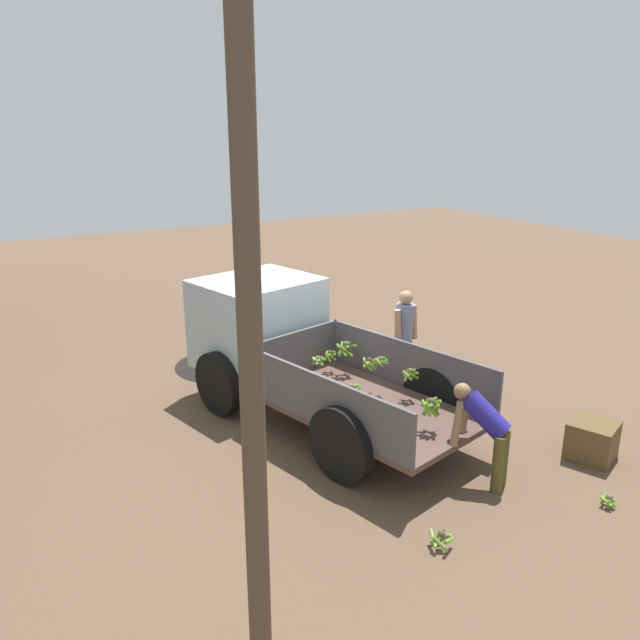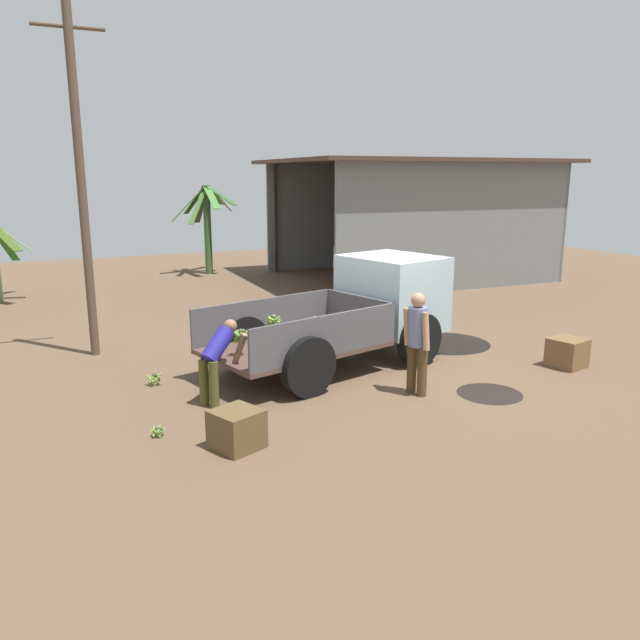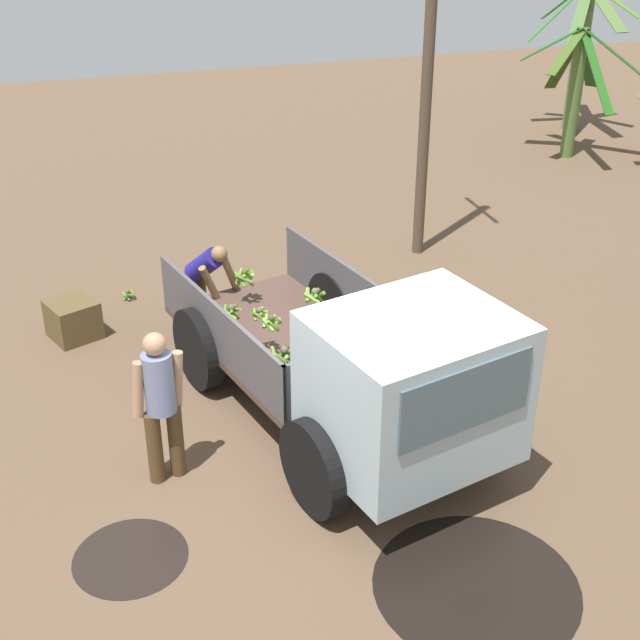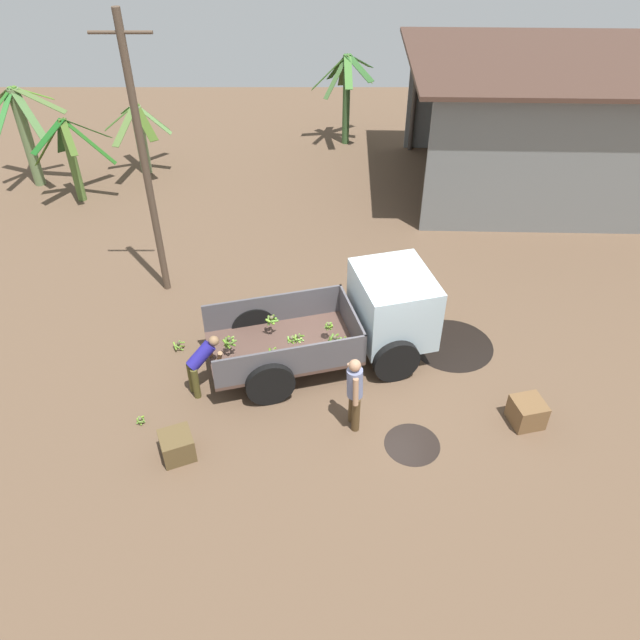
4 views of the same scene
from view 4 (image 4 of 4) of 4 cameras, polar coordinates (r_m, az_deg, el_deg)
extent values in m
plane|color=brown|center=(13.53, 4.52, -3.53)|extent=(36.00, 36.00, 0.00)
cylinder|color=black|center=(11.93, 8.42, -11.19)|extent=(1.04, 1.04, 0.01)
cylinder|color=black|center=(14.13, 11.98, -2.26)|extent=(1.81, 1.81, 0.01)
cube|color=brown|center=(12.97, -3.43, -2.53)|extent=(3.39, 2.52, 0.08)
cube|color=#4F4D52|center=(13.41, -4.27, 1.08)|extent=(2.95, 0.82, 0.68)
cube|color=#4F4D52|center=(12.07, -2.62, -3.81)|extent=(2.95, 0.82, 0.68)
cube|color=#4F4D52|center=(13.02, 2.94, -0.18)|extent=(0.51, 1.76, 0.68)
cube|color=#A6BDC8|center=(13.09, 6.69, 1.44)|extent=(1.88, 2.09, 1.43)
cube|color=#4C606B|center=(13.18, 9.85, 2.92)|extent=(0.39, 1.38, 0.63)
cylinder|color=black|center=(14.15, 4.35, 1.20)|extent=(1.00, 0.46, 0.98)
cylinder|color=black|center=(12.80, 6.96, -3.71)|extent=(1.00, 0.46, 0.98)
cylinder|color=black|center=(13.66, -6.10, -0.47)|extent=(1.00, 0.46, 0.98)
cylinder|color=black|center=(12.26, -4.59, -5.80)|extent=(1.00, 0.46, 0.98)
sphere|color=brown|center=(12.37, 1.35, -1.62)|extent=(0.09, 0.09, 0.09)
cylinder|color=olive|center=(12.49, 1.23, -1.61)|extent=(0.24, 0.10, 0.17)
cylinder|color=#5C8A31|center=(12.46, 0.99, -1.79)|extent=(0.15, 0.22, 0.19)
cylinder|color=#4E7521|center=(12.41, 1.08, -2.10)|extent=(0.13, 0.18, 0.23)
cylinder|color=#547726|center=(12.34, 1.36, -2.15)|extent=(0.25, 0.05, 0.15)
cylinder|color=olive|center=(12.42, 1.71, -2.01)|extent=(0.09, 0.22, 0.21)
cylinder|color=olive|center=(12.48, 1.61, -1.78)|extent=(0.18, 0.18, 0.21)
sphere|color=brown|center=(12.59, -8.33, -1.73)|extent=(0.08, 0.08, 0.08)
cylinder|color=#56921D|center=(12.66, -8.03, -1.97)|extent=(0.12, 0.17, 0.21)
cylinder|color=#83AF47|center=(12.70, -8.26, -1.78)|extent=(0.20, 0.05, 0.18)
cylinder|color=#71A622|center=(12.68, -8.52, -1.92)|extent=(0.14, 0.18, 0.20)
cylinder|color=olive|center=(12.65, -8.58, -2.07)|extent=(0.07, 0.18, 0.20)
cylinder|color=#669C28|center=(12.59, -8.55, -2.18)|extent=(0.19, 0.16, 0.17)
cylinder|color=#5F952B|center=(12.58, -8.17, -2.20)|extent=(0.20, 0.13, 0.17)
cylinder|color=#5B7C32|center=(12.58, -7.94, -2.02)|extent=(0.13, 0.22, 0.13)
sphere|color=#47402E|center=(12.41, -1.98, -1.50)|extent=(0.07, 0.07, 0.07)
cylinder|color=#83B140|center=(12.46, -2.24, -1.74)|extent=(0.05, 0.16, 0.15)
cylinder|color=#7FAF39|center=(12.39, -2.14, -1.85)|extent=(0.18, 0.12, 0.11)
cylinder|color=#76AC46|center=(12.41, -1.80, -1.86)|extent=(0.16, 0.13, 0.13)
cylinder|color=#77A738|center=(12.46, -1.73, -1.74)|extent=(0.05, 0.15, 0.16)
cylinder|color=#598327|center=(12.49, -1.80, -1.48)|extent=(0.17, 0.12, 0.11)
cylinder|color=olive|center=(12.50, -2.10, -1.59)|extent=(0.15, 0.11, 0.15)
sphere|color=brown|center=(12.31, -2.65, -1.65)|extent=(0.07, 0.07, 0.07)
cylinder|color=#507926|center=(12.31, -2.41, -1.88)|extent=(0.10, 0.14, 0.10)
cylinder|color=#587F20|center=(12.37, -2.47, -1.72)|extent=(0.12, 0.12, 0.11)
cylinder|color=#6FA13C|center=(12.38, -2.73, -1.66)|extent=(0.14, 0.08, 0.11)
cylinder|color=#72AA3F|center=(12.33, -2.91, -1.81)|extent=(0.05, 0.15, 0.09)
cylinder|color=#679C23|center=(12.30, -2.68, -1.98)|extent=(0.14, 0.05, 0.12)
sphere|color=#453E2D|center=(12.61, 2.21, -1.72)|extent=(0.07, 0.07, 0.07)
cylinder|color=#66A425|center=(12.60, 2.14, -2.06)|extent=(0.16, 0.07, 0.12)
cylinder|color=olive|center=(12.62, 2.45, -1.98)|extent=(0.12, 0.16, 0.11)
cylinder|color=#63A120|center=(12.68, 2.38, -1.80)|extent=(0.13, 0.13, 0.13)
cylinder|color=#77AA24|center=(12.69, 2.12, -1.82)|extent=(0.14, 0.08, 0.15)
cylinder|color=#83B139|center=(12.64, 1.96, -1.95)|extent=(0.06, 0.15, 0.14)
sphere|color=brown|center=(13.00, -4.46, 0.23)|extent=(0.09, 0.09, 0.09)
cylinder|color=olive|center=(13.10, -4.53, 0.16)|extent=(0.20, 0.11, 0.17)
cylinder|color=olive|center=(13.05, -4.73, -0.05)|extent=(0.05, 0.18, 0.18)
cylinder|color=#72A92E|center=(12.96, -4.59, -0.17)|extent=(0.22, 0.11, 0.12)
cylinder|color=#69A138|center=(12.98, -4.19, -0.10)|extent=(0.18, 0.19, 0.13)
cylinder|color=#50831F|center=(13.07, -4.21, 0.05)|extent=(0.14, 0.17, 0.19)
sphere|color=brown|center=(12.21, -4.32, -2.79)|extent=(0.08, 0.08, 0.08)
cylinder|color=olive|center=(12.30, -4.39, -2.75)|extent=(0.18, 0.09, 0.12)
cylinder|color=#4D7617|center=(12.25, -4.63, -2.98)|extent=(0.05, 0.17, 0.13)
cylinder|color=#547F2B|center=(12.19, -4.41, -3.17)|extent=(0.18, 0.08, 0.12)
cylinder|color=#71AA2B|center=(12.22, -4.05, -3.09)|extent=(0.12, 0.17, 0.13)
cylinder|color=#517C28|center=(12.28, -4.11, -2.96)|extent=(0.12, 0.14, 0.16)
sphere|color=brown|center=(12.84, 0.79, -0.40)|extent=(0.07, 0.07, 0.07)
cylinder|color=olive|center=(12.89, 0.60, -0.49)|extent=(0.11, 0.14, 0.12)
cylinder|color=olive|center=(12.87, 0.62, -0.65)|extent=(0.09, 0.13, 0.14)
cylinder|color=olive|center=(12.83, 0.81, -0.71)|extent=(0.14, 0.05, 0.12)
cylinder|color=#5F8F21|center=(12.85, 1.00, -0.63)|extent=(0.11, 0.14, 0.11)
cylinder|color=olive|center=(12.89, 1.01, -0.49)|extent=(0.10, 0.15, 0.12)
cylinder|color=#72A43B|center=(12.91, 0.78, -0.36)|extent=(0.15, 0.05, 0.10)
cube|color=slate|center=(23.55, 18.55, 18.92)|extent=(8.16, 0.35, 3.80)
cube|color=slate|center=(18.33, 22.70, 12.58)|extent=(8.16, 0.35, 3.80)
cube|color=#452E24|center=(20.32, 21.68, 21.21)|extent=(9.17, 7.05, 0.12)
cylinder|color=#3F3833|center=(22.61, 8.64, 19.60)|extent=(0.16, 0.16, 3.80)
cylinder|color=#3F3833|center=(17.54, 10.25, 13.82)|extent=(0.16, 0.16, 3.80)
cylinder|color=brown|center=(14.47, -15.68, 13.27)|extent=(0.17, 0.17, 6.40)
cylinder|color=brown|center=(13.60, -17.80, 23.76)|extent=(1.24, 0.07, 0.07)
cylinder|color=#3A5E31|center=(23.08, 2.42, 19.35)|extent=(0.25, 0.25, 3.03)
cube|color=olive|center=(22.74, 3.69, 21.96)|extent=(0.90, 0.32, 0.92)
cube|color=#387833|center=(23.22, 3.62, 22.57)|extent=(1.07, 1.18, 0.72)
cube|color=#42592A|center=(23.30, 2.25, 21.85)|extent=(0.43, 1.08, 1.35)
cube|color=#255019|center=(23.06, 1.67, 22.14)|extent=(0.80, 0.84, 1.00)
cube|color=#30551A|center=(22.87, 0.88, 21.72)|extent=(1.25, 0.48, 1.23)
cube|color=#436934|center=(22.47, 1.51, 21.33)|extent=(0.88, 0.81, 1.28)
cube|color=#417530|center=(22.11, 2.60, 21.73)|extent=(0.28, 1.31, 0.76)
cube|color=#2D5B27|center=(22.35, 3.63, 21.99)|extent=(1.00, 1.01, 0.68)
cylinder|color=#506E32|center=(20.41, -21.65, 13.30)|extent=(0.26, 0.26, 2.48)
cube|color=#225C1A|center=(19.97, -20.33, 15.03)|extent=(1.28, 0.19, 1.36)
cube|color=#1F4E17|center=(20.56, -20.55, 16.08)|extent=(1.01, 1.44, 1.07)
cube|color=#274D23|center=(20.60, -22.54, 15.28)|extent=(0.78, 0.90, 1.30)
cube|color=#314E14|center=(20.48, -23.54, 14.68)|extent=(1.20, 0.38, 1.44)
cube|color=#19581B|center=(19.84, -23.65, 15.11)|extent=(0.93, 1.03, 0.71)
cube|color=#3F5A1E|center=(19.63, -22.02, 15.22)|extent=(0.64, 0.97, 0.75)
cylinder|color=#657B4D|center=(21.87, -25.21, 14.78)|extent=(0.34, 0.34, 3.03)
cube|color=#506C34|center=(21.21, -24.30, 17.88)|extent=(1.41, 0.29, 0.77)
cube|color=#518523|center=(21.62, -24.77, 18.32)|extent=(0.95, 0.89, 0.62)
cube|color=olive|center=(22.07, -25.95, 17.81)|extent=(0.63, 1.17, 1.01)
cube|color=#446930|center=(22.06, -27.22, 17.67)|extent=(1.35, 0.92, 0.85)
cube|color=#367E35|center=(21.22, -26.97, 16.47)|extent=(0.64, 1.12, 1.23)
cube|color=#496F39|center=(21.03, -25.14, 16.78)|extent=(1.07, 0.99, 1.25)
cylinder|color=#728B5C|center=(21.68, -16.02, 15.51)|extent=(0.35, 0.35, 2.20)
cube|color=#5A8343|center=(21.28, -15.00, 17.30)|extent=(1.04, 0.28, 0.92)
cube|color=#2D7A29|center=(22.00, -15.14, 17.43)|extent=(0.79, 1.37, 1.30)
cube|color=#2F8126|center=(21.87, -17.03, 17.97)|extent=(0.86, 1.04, 0.60)
cube|color=#416626|center=(21.51, -17.83, 17.21)|extent=(1.08, 0.31, 0.78)
cube|color=#4F6A31|center=(20.90, -17.39, 16.61)|extent=(0.67, 1.38, 0.85)
cube|color=#364E17|center=(20.88, -15.75, 16.97)|extent=(0.92, 1.15, 0.79)
cylinder|color=#4D381F|center=(11.79, 3.29, -8.60)|extent=(0.19, 0.19, 0.80)
cylinder|color=#4D381F|center=(11.94, 3.00, -7.83)|extent=(0.19, 0.19, 0.80)
cylinder|color=slate|center=(11.36, 3.21, -5.75)|extent=(0.38, 0.36, 0.64)
sphere|color=tan|center=(11.07, 3.20, -4.18)|extent=(0.23, 0.23, 0.23)
cylinder|color=tan|center=(11.24, 3.29, -6.58)|extent=(0.14, 0.18, 0.60)
cylinder|color=tan|center=(11.51, 2.76, -5.22)|extent=(0.14, 0.18, 0.60)
cylinder|color=#4D471F|center=(12.79, -11.65, -5.14)|extent=(0.20, 0.20, 0.73)
cylinder|color=#4D471F|center=(12.65, -11.29, -5.69)|extent=(0.20, 0.20, 0.73)
cylinder|color=navy|center=(12.41, -10.84, -3.23)|extent=(0.66, 0.55, 0.57)
sphere|color=#8C6746|center=(12.32, -9.69, -1.90)|extent=(0.21, 0.21, 0.21)
cylinder|color=#8C6746|center=(12.67, -9.94, -2.67)|extent=(0.23, 0.29, 0.54)
cylinder|color=#8C6746|center=(12.41, -9.21, -3.58)|extent=(0.24, 0.31, 0.53)
cylinder|color=brown|center=(18.33, 10.03, 9.73)|extent=(0.22, 0.22, 0.80)
cylinder|color=brown|center=(18.52, 10.32, 10.01)|extent=(0.22, 0.22, 0.80)
cylinder|color=#89949D|center=(18.11, 10.35, 11.88)|extent=(0.45, 0.44, 0.65)
sphere|color=tan|center=(17.94, 10.39, 13.13)|extent=(0.23, 0.23, 0.23)
cylinder|color=tan|center=(17.98, 9.81, 11.65)|extent=(0.21, 0.26, 0.60)
cylinder|color=tan|center=(18.33, 10.19, 12.19)|extent=(0.26, 0.33, 0.59)
sphere|color=brown|center=(12.55, -16.14, -8.67)|extent=(0.07, 0.07, 0.07)
cylinder|color=#77A645|center=(12.56, -15.97, -8.95)|extent=(0.11, 0.12, 0.12)
cylinder|color=olive|center=(12.58, -15.85, -8.73)|extent=(0.08, 0.14, 0.09)
cylinder|color=#7AAE2E|center=(12.62, -16.10, -8.57)|extent=(0.15, 0.06, 0.08)
cylinder|color=#6EA738|center=(12.61, -16.29, -8.77)|extent=(0.07, 0.14, 0.12)
cylinder|color=olive|center=(12.58, -16.21, -8.97)|extent=(0.12, 0.08, 0.13)
sphere|color=#47402E|center=(13.95, -12.80, -2.10)|extent=(0.08, 0.08, 0.08)
cylinder|color=#6EA33F|center=(14.05, -12.91, -2.19)|extent=(0.16, 0.15, 0.17)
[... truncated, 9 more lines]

